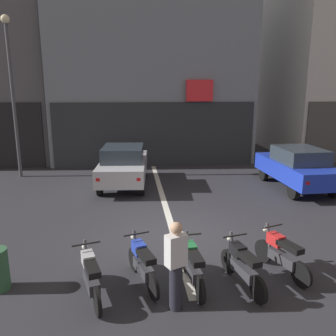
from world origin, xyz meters
TOP-DOWN VIEW (x-y plane):
  - ground_plane at (0.00, 0.00)m, footprint 120.00×120.00m
  - lane_centre_line at (0.00, 6.00)m, footprint 0.20×18.00m
  - building_mid_block at (0.11, 12.29)m, footprint 10.37×8.00m
  - car_silver_crossing_near at (-1.42, 4.97)m, footprint 2.07×4.22m
  - car_blue_parked_kerbside at (5.35, 3.85)m, footprint 1.90×4.16m
  - street_lamp at (-6.06, 6.98)m, footprint 0.36×0.36m
  - motorcycle_silver_row_leftmost at (-1.93, -2.66)m, footprint 0.64×1.62m
  - motorcycle_blue_row_left_mid at (-0.94, -2.29)m, footprint 0.66×1.61m
  - motorcycle_green_row_centre at (0.05, -2.46)m, footprint 0.55×1.67m
  - motorcycle_black_row_right_mid at (1.04, -2.60)m, footprint 0.57×1.64m
  - motorcycle_red_row_rightmost at (2.03, -2.21)m, footprint 0.68×1.60m
  - person_by_motorcycles at (-0.38, -3.18)m, footprint 0.42×0.35m

SIDE VIEW (x-z plane):
  - ground_plane at x=0.00m, z-range 0.00..0.00m
  - lane_centre_line at x=0.00m, z-range 0.00..0.01m
  - motorcycle_silver_row_leftmost at x=-1.93m, z-range -0.03..0.95m
  - motorcycle_blue_row_left_mid at x=-0.94m, z-range -0.03..0.95m
  - motorcycle_green_row_centre at x=0.05m, z-range -0.03..0.95m
  - motorcycle_black_row_right_mid at x=1.04m, z-range -0.03..0.95m
  - motorcycle_red_row_rightmost at x=2.03m, z-range -0.03..0.95m
  - person_by_motorcycles at x=-0.38m, z-range 0.02..1.69m
  - car_silver_crossing_near at x=-1.42m, z-range 0.07..1.71m
  - car_blue_parked_kerbside at x=5.35m, z-range 0.07..1.71m
  - street_lamp at x=-6.06m, z-range 0.74..7.53m
  - building_mid_block at x=0.11m, z-range -0.01..11.28m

